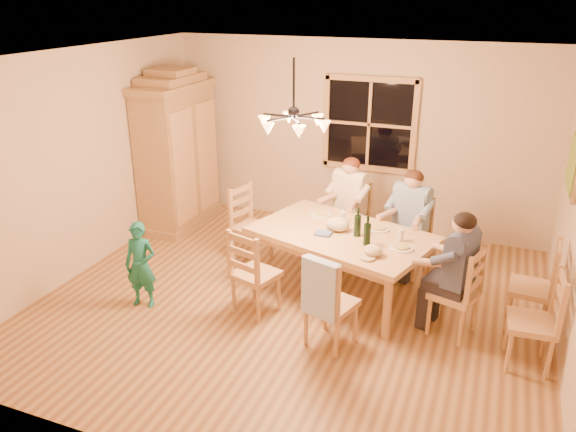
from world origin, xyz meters
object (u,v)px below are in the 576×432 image
at_px(chair_spare_back, 528,301).
at_px(chair_end_left, 252,239).
at_px(adult_plaid_man, 411,210).
at_px(chair_spare_front, 529,337).
at_px(chair_near_left, 256,287).
at_px(wine_bottle_b, 367,231).
at_px(dining_table, 342,240).
at_px(armoire, 178,155).
at_px(chair_far_right, 407,250).
at_px(wine_bottle_a, 358,222).
at_px(adult_woman, 349,195).
at_px(child, 141,265).
at_px(chandelier, 294,122).
at_px(chair_far_left, 348,233).
at_px(adult_slate_man, 459,259).
at_px(chair_end_right, 453,306).
at_px(chair_near_right, 331,317).

bearing_deg(chair_spare_back, chair_end_left, 88.02).
bearing_deg(adult_plaid_man, chair_spare_front, 150.21).
distance_m(chair_near_left, wine_bottle_b, 1.35).
bearing_deg(dining_table, armoire, 157.69).
height_order(dining_table, chair_end_left, chair_end_left).
xyz_separation_m(chair_far_right, wine_bottle_a, (-0.45, -0.81, 0.62)).
height_order(adult_woman, chair_spare_front, adult_woman).
relative_size(chair_end_left, adult_plaid_man, 1.13).
height_order(chair_far_right, child, child).
bearing_deg(chandelier, armoire, 146.54).
relative_size(armoire, wine_bottle_b, 6.97).
height_order(chair_far_left, chair_spare_front, same).
bearing_deg(chair_end_left, child, -7.59).
bearing_deg(chair_far_right, adult_slate_man, 136.64).
bearing_deg(chair_spare_back, dining_table, 94.80).
bearing_deg(child, chair_end_left, 56.62).
height_order(armoire, chair_near_left, armoire).
xyz_separation_m(adult_plaid_man, chair_spare_front, (1.39, -1.47, -0.54)).
relative_size(wine_bottle_a, wine_bottle_b, 1.00).
relative_size(dining_table, adult_slate_man, 2.55).
height_order(wine_bottle_b, chair_spare_back, wine_bottle_b).
relative_size(armoire, chair_far_left, 2.32).
distance_m(chair_end_left, adult_plaid_man, 2.05).
xyz_separation_m(chandelier, dining_table, (0.43, 0.43, -1.41)).
xyz_separation_m(dining_table, wine_bottle_b, (0.34, -0.22, 0.26)).
height_order(armoire, chair_spare_back, armoire).
xyz_separation_m(chandelier, chair_spare_back, (2.45, 0.44, -1.77)).
bearing_deg(wine_bottle_b, child, -159.60).
xyz_separation_m(chair_end_right, adult_woman, (-1.51, 1.42, 0.54)).
xyz_separation_m(dining_table, chair_end_right, (1.31, -0.39, -0.36)).
bearing_deg(chair_far_left, chair_spare_back, 172.06).
bearing_deg(chair_end_right, adult_slate_man, 0.00).
height_order(adult_plaid_man, child, adult_plaid_man).
height_order(chair_end_left, adult_slate_man, adult_slate_man).
bearing_deg(chair_spare_front, dining_table, 67.20).
height_order(chair_end_left, chair_end_right, same).
bearing_deg(armoire, chair_spare_back, -13.41).
distance_m(chair_near_left, chair_near_right, 0.98).
distance_m(chair_end_left, chair_spare_front, 3.50).
distance_m(chandelier, adult_plaid_man, 2.03).
height_order(dining_table, chair_near_left, chair_near_left).
xyz_separation_m(adult_plaid_man, child, (-2.60, -1.86, -0.35)).
xyz_separation_m(wine_bottle_a, chair_spare_back, (1.84, 0.04, -0.62)).
height_order(chandelier, chair_spare_back, chandelier).
distance_m(chair_end_left, wine_bottle_a, 1.67).
bearing_deg(adult_slate_man, chair_far_left, 63.43).
bearing_deg(chair_end_right, dining_table, 90.00).
xyz_separation_m(chair_end_left, chair_spare_front, (3.33, -1.08, 0.00)).
height_order(adult_woman, adult_plaid_man, same).
height_order(chair_end_right, chair_spare_back, same).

